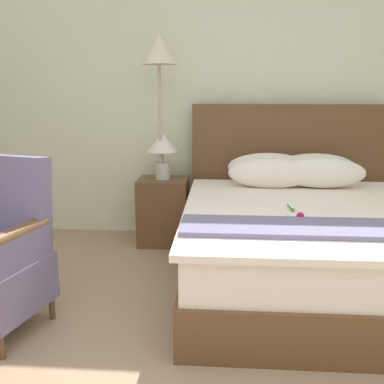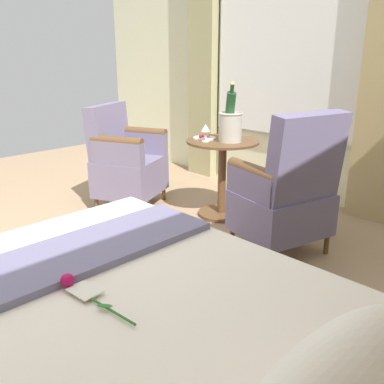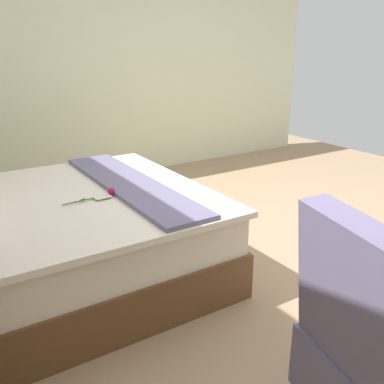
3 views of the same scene
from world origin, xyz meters
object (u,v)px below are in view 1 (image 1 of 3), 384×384
bed (304,235)px  bedside_lamp (162,147)px  nightstand (163,211)px  floor_lamp_brass (159,72)px

bed → bedside_lamp: 1.47m
bedside_lamp → nightstand: bearing=0.0°
bedside_lamp → bed: bearing=-33.2°
bed → bedside_lamp: bearing=146.8°
bed → floor_lamp_brass: size_ratio=1.10×
bedside_lamp → floor_lamp_brass: floor_lamp_brass is taller
floor_lamp_brass → bed: bearing=-31.4°
bed → floor_lamp_brass: 1.81m
bedside_lamp → floor_lamp_brass: bearing=-103.4°
nightstand → floor_lamp_brass: 1.25m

